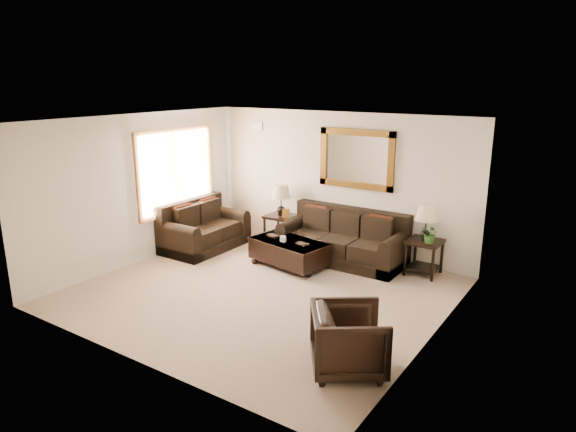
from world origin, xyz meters
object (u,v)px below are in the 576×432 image
Objects in this scene: sofa at (343,242)px; armchair at (349,337)px; coffee_table at (289,250)px; loveseat at (203,231)px; end_table_right at (426,229)px; end_table_left at (281,206)px.

armchair is (1.81, -3.30, 0.08)m from sofa.
sofa is 1.06m from coffee_table.
loveseat reaches higher than armchair.
coffee_table is (-0.67, -0.82, -0.05)m from sofa.
end_table_right is at bearing 33.82° from coffee_table.
coffee_table is at bearing -156.23° from end_table_right.
coffee_table is (2.01, 0.10, -0.06)m from loveseat.
armchair is (4.49, -2.38, 0.07)m from loveseat.
end_table_left reaches higher than sofa.
coffee_table is (0.82, -0.95, -0.52)m from end_table_left.
end_table_left is 1.47× the size of armchair.
end_table_left is at bearing 174.92° from sofa.
end_table_right is (4.17, 1.05, 0.46)m from loveseat.
armchair is (0.32, -3.43, -0.39)m from end_table_right.
end_table_right is 2.42m from coffee_table.
sofa is at bearing -174.84° from end_table_right.
end_table_right reaches higher than armchair.
end_table_left reaches higher than end_table_right.
end_table_right is at bearing 5.16° from sofa.
sofa is 2.73× the size of armchair.
loveseat is 4.32m from end_table_right.
loveseat is 1.65m from end_table_left.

